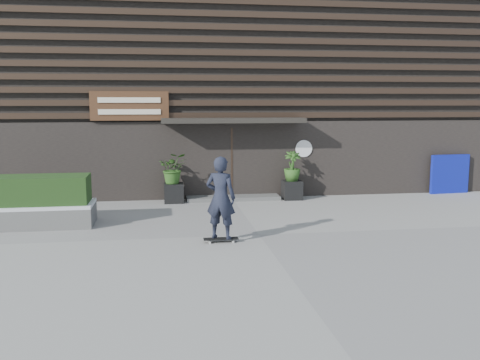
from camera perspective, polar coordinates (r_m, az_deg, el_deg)
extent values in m
plane|color=gray|center=(12.46, 2.09, -5.98)|extent=(80.00, 80.00, 0.00)
cube|color=#4F4F4D|center=(16.89, -0.77, -1.95)|extent=(3.00, 0.80, 0.12)
cube|color=black|center=(16.51, -7.23, -1.41)|extent=(0.60, 0.60, 0.60)
imported|color=#2D591E|center=(16.39, -7.28, 1.28)|extent=(0.86, 0.75, 0.96)
cube|color=black|center=(17.01, 5.68, -1.09)|extent=(0.60, 0.60, 0.60)
imported|color=#2D591E|center=(16.90, 5.71, 1.52)|extent=(0.54, 0.54, 0.96)
cube|color=#51514F|center=(14.31, -22.60, -3.72)|extent=(3.50, 1.20, 0.50)
cube|color=silver|center=(14.26, -22.67, -2.58)|extent=(3.50, 1.20, 0.08)
cube|color=#193413|center=(14.19, -22.75, -1.03)|extent=(3.30, 1.00, 0.70)
cube|color=#0B1496|center=(19.39, 21.88, 0.61)|extent=(1.43, 0.25, 1.34)
cube|color=black|center=(22.00, -2.71, 10.76)|extent=(18.00, 10.00, 8.00)
cube|color=black|center=(17.05, -0.93, 2.20)|extent=(18.00, 0.12, 2.50)
cube|color=#38281E|center=(16.90, -0.91, 7.07)|extent=(17.60, 0.08, 0.18)
cube|color=#38281E|center=(16.89, -0.92, 8.40)|extent=(17.60, 0.08, 0.18)
cube|color=#38281E|center=(16.90, -0.92, 9.73)|extent=(17.60, 0.08, 0.18)
cube|color=#38281E|center=(16.91, -0.92, 11.06)|extent=(17.60, 0.08, 0.18)
cube|color=#38281E|center=(16.93, -0.93, 12.38)|extent=(17.60, 0.08, 0.18)
cube|color=#38281E|center=(16.96, -0.93, 13.71)|extent=(17.60, 0.08, 0.18)
cube|color=#38281E|center=(17.00, -0.93, 15.02)|extent=(17.60, 0.08, 0.18)
cube|color=#38281E|center=(17.05, -0.94, 16.33)|extent=(17.60, 0.08, 0.18)
cube|color=#38281E|center=(17.11, -0.94, 17.63)|extent=(17.60, 0.08, 0.18)
cube|color=#38281E|center=(17.18, -0.94, 18.92)|extent=(17.60, 0.08, 0.18)
cube|color=black|center=(16.52, -0.74, 6.52)|extent=(4.50, 1.00, 0.15)
cube|color=black|center=(17.22, -1.00, 1.92)|extent=(2.40, 0.30, 2.30)
cube|color=#38281E|center=(17.04, -0.92, 1.85)|extent=(0.06, 0.10, 2.30)
cube|color=#472B19|center=(16.69, -11.94, 7.90)|extent=(2.40, 0.10, 0.90)
cube|color=beige|center=(16.62, -11.97, 8.52)|extent=(1.90, 0.02, 0.16)
cube|color=beige|center=(16.62, -11.94, 7.28)|extent=(1.90, 0.02, 0.16)
cylinder|color=white|center=(17.42, 6.97, 3.42)|extent=(0.56, 0.03, 0.56)
cube|color=black|center=(11.78, -2.09, -6.40)|extent=(0.78, 0.20, 0.02)
cylinder|color=#A5A5A1|center=(11.68, -3.31, -6.84)|extent=(0.06, 0.03, 0.06)
cylinder|color=beige|center=(11.87, -3.40, -6.59)|extent=(0.06, 0.03, 0.06)
cylinder|color=#AFAFAA|center=(11.73, -0.77, -6.75)|extent=(0.06, 0.03, 0.06)
cylinder|color=#B0B0AB|center=(11.92, -0.90, -6.50)|extent=(0.06, 0.03, 0.06)
imported|color=black|center=(11.58, -2.12, -1.94)|extent=(0.79, 0.68, 1.84)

